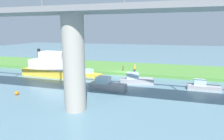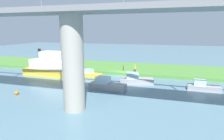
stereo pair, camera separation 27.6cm
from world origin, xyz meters
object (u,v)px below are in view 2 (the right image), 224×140
object	(u,v)px
motorboat_red	(91,74)
mooring_post	(123,68)
person_on_bank	(135,68)
houseboat_blue	(136,79)
riverboat_paddlewheel	(203,86)
pontoon_yellow	(50,66)
bridge_pylon	(73,64)
marker_buoy	(17,93)
skiff_small	(106,85)

from	to	relation	value
motorboat_red	mooring_post	bearing A→B (deg)	-138.72
person_on_bank	motorboat_red	world-z (taller)	person_on_bank
mooring_post	houseboat_blue	distance (m)	7.44
riverboat_paddlewheel	pontoon_yellow	bearing A→B (deg)	-3.49
mooring_post	pontoon_yellow	size ratio (longest dim) A/B	0.10
bridge_pylon	person_on_bank	world-z (taller)	bridge_pylon
houseboat_blue	motorboat_red	size ratio (longest dim) A/B	1.29
marker_buoy	skiff_small	bearing A→B (deg)	-151.07
bridge_pylon	marker_buoy	distance (m)	10.71
mooring_post	houseboat_blue	world-z (taller)	houseboat_blue
houseboat_blue	pontoon_yellow	bearing A→B (deg)	-3.02
mooring_post	houseboat_blue	bearing A→B (deg)	118.45
marker_buoy	pontoon_yellow	bearing A→B (deg)	-78.43
houseboat_blue	mooring_post	bearing A→B (deg)	-61.55
bridge_pylon	houseboat_blue	world-z (taller)	bridge_pylon
motorboat_red	riverboat_paddlewheel	xyz separation A→B (m)	(-18.09, 2.87, 0.04)
mooring_post	houseboat_blue	size ratio (longest dim) A/B	0.18
bridge_pylon	person_on_bank	xyz separation A→B (m)	(-3.17, -18.01, -3.68)
motorboat_red	houseboat_blue	bearing A→B (deg)	165.79
houseboat_blue	marker_buoy	bearing A→B (deg)	35.56
person_on_bank	houseboat_blue	bearing A→B (deg)	100.96
person_on_bank	pontoon_yellow	size ratio (longest dim) A/B	0.14
motorboat_red	marker_buoy	xyz separation A→B (m)	(5.27, 12.02, -0.22)
riverboat_paddlewheel	marker_buoy	size ratio (longest dim) A/B	8.63
bridge_pylon	motorboat_red	distance (m)	15.31
bridge_pylon	mooring_post	world-z (taller)	bridge_pylon
skiff_small	person_on_bank	bearing A→B (deg)	-102.39
mooring_post	riverboat_paddlewheel	bearing A→B (deg)	151.05
person_on_bank	houseboat_blue	distance (m)	6.26
person_on_bank	houseboat_blue	xyz separation A→B (m)	(-1.18, 6.11, -0.59)
person_on_bank	marker_buoy	size ratio (longest dim) A/B	2.78
bridge_pylon	skiff_small	distance (m)	8.91
motorboat_red	riverboat_paddlewheel	distance (m)	18.31
mooring_post	houseboat_blue	xyz separation A→B (m)	(-3.54, 6.53, -0.37)
pontoon_yellow	marker_buoy	bearing A→B (deg)	101.57
person_on_bank	motorboat_red	distance (m)	8.37
skiff_small	motorboat_red	xyz separation A→B (m)	(5.09, -6.29, -0.14)
mooring_post	riverboat_paddlewheel	world-z (taller)	mooring_post
skiff_small	riverboat_paddlewheel	bearing A→B (deg)	-165.27
pontoon_yellow	motorboat_red	bearing A→B (deg)	-170.00
pontoon_yellow	marker_buoy	size ratio (longest dim) A/B	19.39
marker_buoy	houseboat_blue	bearing A→B (deg)	-144.44
mooring_post	marker_buoy	xyz separation A→B (m)	(10.25, 16.39, -0.72)
mooring_post	riverboat_paddlewheel	distance (m)	14.98
skiff_small	riverboat_paddlewheel	world-z (taller)	skiff_small
person_on_bank	riverboat_paddlewheel	world-z (taller)	person_on_bank
houseboat_blue	skiff_small	distance (m)	5.37
skiff_small	motorboat_red	bearing A→B (deg)	-51.05
mooring_post	pontoon_yellow	distance (m)	13.71
mooring_post	person_on_bank	bearing A→B (deg)	169.94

